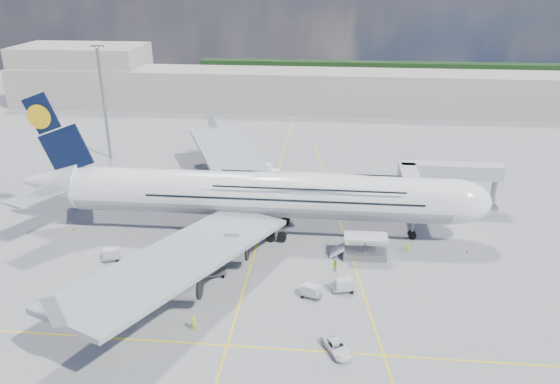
# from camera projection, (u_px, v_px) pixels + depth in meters

# --- Properties ---
(ground) EXTENTS (300.00, 300.00, 0.00)m
(ground) POSITION_uv_depth(u_px,v_px,m) (252.00, 261.00, 82.43)
(ground) COLOR gray
(ground) RESTS_ON ground
(taxi_line_main) EXTENTS (0.25, 220.00, 0.01)m
(taxi_line_main) POSITION_uv_depth(u_px,v_px,m) (252.00, 261.00, 82.43)
(taxi_line_main) COLOR yellow
(taxi_line_main) RESTS_ON ground
(taxi_line_cross) EXTENTS (120.00, 0.25, 0.01)m
(taxi_line_cross) POSITION_uv_depth(u_px,v_px,m) (227.00, 345.00, 64.04)
(taxi_line_cross) COLOR yellow
(taxi_line_cross) RESTS_ON ground
(taxi_line_diag) EXTENTS (14.16, 99.06, 0.01)m
(taxi_line_diag) POSITION_uv_depth(u_px,v_px,m) (344.00, 235.00, 90.36)
(taxi_line_diag) COLOR yellow
(taxi_line_diag) RESTS_ON ground
(airliner) EXTENTS (77.26, 79.15, 23.71)m
(airliner) POSITION_uv_depth(u_px,v_px,m) (262.00, 194.00, 88.98)
(airliner) COLOR white
(airliner) RESTS_ON ground
(jet_bridge) EXTENTS (18.80, 12.10, 8.50)m
(jet_bridge) POSITION_uv_depth(u_px,v_px,m) (435.00, 177.00, 96.36)
(jet_bridge) COLOR #B7B7BC
(jet_bridge) RESTS_ON ground
(cargo_loader) EXTENTS (8.53, 3.20, 3.67)m
(cargo_loader) POSITION_uv_depth(u_px,v_px,m) (364.00, 250.00, 83.09)
(cargo_loader) COLOR silver
(cargo_loader) RESTS_ON ground
(light_mast) EXTENTS (3.00, 0.70, 25.50)m
(light_mast) POSITION_uv_depth(u_px,v_px,m) (104.00, 101.00, 122.40)
(light_mast) COLOR gray
(light_mast) RESTS_ON ground
(terminal) EXTENTS (180.00, 16.00, 12.00)m
(terminal) POSITION_uv_depth(u_px,v_px,m) (297.00, 90.00, 167.50)
(terminal) COLOR #B2AD9E
(terminal) RESTS_ON ground
(hangar) EXTENTS (40.00, 22.00, 18.00)m
(hangar) POSITION_uv_depth(u_px,v_px,m) (83.00, 74.00, 177.32)
(hangar) COLOR #B2AD9E
(hangar) RESTS_ON ground
(tree_line) EXTENTS (160.00, 6.00, 8.00)m
(tree_line) POSITION_uv_depth(u_px,v_px,m) (410.00, 73.00, 206.01)
(tree_line) COLOR #193814
(tree_line) RESTS_ON ground
(dolly_row_a) EXTENTS (3.40, 1.85, 0.49)m
(dolly_row_a) POSITION_uv_depth(u_px,v_px,m) (161.00, 252.00, 84.16)
(dolly_row_a) COLOR gray
(dolly_row_a) RESTS_ON ground
(dolly_row_b) EXTENTS (3.04, 2.33, 0.40)m
(dolly_row_b) POSITION_uv_depth(u_px,v_px,m) (111.00, 259.00, 82.51)
(dolly_row_b) COLOR gray
(dolly_row_b) RESTS_ON ground
(dolly_row_c) EXTENTS (3.69, 2.78, 0.48)m
(dolly_row_c) POSITION_uv_depth(u_px,v_px,m) (215.00, 273.00, 78.47)
(dolly_row_c) COLOR gray
(dolly_row_c) RESTS_ON ground
(dolly_back) EXTENTS (3.06, 1.94, 1.81)m
(dolly_back) POSITION_uv_depth(u_px,v_px,m) (111.00, 254.00, 82.47)
(dolly_back) COLOR gray
(dolly_back) RESTS_ON ground
(dolly_nose_far) EXTENTS (3.11, 2.29, 1.76)m
(dolly_nose_far) POSITION_uv_depth(u_px,v_px,m) (311.00, 291.00, 73.16)
(dolly_nose_far) COLOR gray
(dolly_nose_far) RESTS_ON ground
(dolly_nose_near) EXTENTS (3.32, 2.31, 1.91)m
(dolly_nose_near) POSITION_uv_depth(u_px,v_px,m) (343.00, 285.00, 74.38)
(dolly_nose_near) COLOR gray
(dolly_nose_near) RESTS_ON ground
(baggage_tug) EXTENTS (3.13, 1.95, 1.82)m
(baggage_tug) POSITION_uv_depth(u_px,v_px,m) (206.00, 249.00, 84.22)
(baggage_tug) COLOR white
(baggage_tug) RESTS_ON ground
(catering_truck_inner) EXTENTS (6.96, 3.42, 3.99)m
(catering_truck_inner) POSITION_uv_depth(u_px,v_px,m) (262.00, 174.00, 111.75)
(catering_truck_inner) COLOR gray
(catering_truck_inner) RESTS_ON ground
(catering_truck_outer) EXTENTS (6.46, 3.47, 3.65)m
(catering_truck_outer) POSITION_uv_depth(u_px,v_px,m) (229.00, 152.00, 125.85)
(catering_truck_outer) COLOR gray
(catering_truck_outer) RESTS_ON ground
(service_van) EXTENTS (4.00, 5.12, 1.29)m
(service_van) POSITION_uv_depth(u_px,v_px,m) (337.00, 347.00, 62.77)
(service_van) COLOR white
(service_van) RESTS_ON ground
(crew_nose) EXTENTS (0.76, 0.71, 1.75)m
(crew_nose) POSITION_uv_depth(u_px,v_px,m) (407.00, 247.00, 84.62)
(crew_nose) COLOR #A7ED18
(crew_nose) RESTS_ON ground
(crew_loader) EXTENTS (1.13, 1.13, 1.85)m
(crew_loader) POSITION_uv_depth(u_px,v_px,m) (335.00, 265.00, 79.41)
(crew_loader) COLOR #9CE017
(crew_loader) RESTS_ON ground
(crew_wing) EXTENTS (0.50, 1.03, 1.70)m
(crew_wing) POSITION_uv_depth(u_px,v_px,m) (170.00, 250.00, 83.82)
(crew_wing) COLOR #A1F119
(crew_wing) RESTS_ON ground
(crew_van) EXTENTS (0.93, 0.94, 1.64)m
(crew_van) POSITION_uv_depth(u_px,v_px,m) (337.00, 280.00, 75.91)
(crew_van) COLOR #A6E618
(crew_van) RESTS_ON ground
(crew_tug) EXTENTS (1.24, 0.80, 1.81)m
(crew_tug) POSITION_uv_depth(u_px,v_px,m) (193.00, 323.00, 66.50)
(crew_tug) COLOR #CAFF1A
(crew_tug) RESTS_ON ground
(cone_nose) EXTENTS (0.38, 0.38, 0.49)m
(cone_nose) POSITION_uv_depth(u_px,v_px,m) (467.00, 251.00, 84.92)
(cone_nose) COLOR #F6540C
(cone_nose) RESTS_ON ground
(cone_wing_left_inner) EXTENTS (0.45, 0.45, 0.57)m
(cone_wing_left_inner) POSITION_uv_depth(u_px,v_px,m) (190.00, 202.00, 102.30)
(cone_wing_left_inner) COLOR #F6540C
(cone_wing_left_inner) RESTS_ON ground
(cone_wing_left_outer) EXTENTS (0.38, 0.38, 0.49)m
(cone_wing_left_outer) POSITION_uv_depth(u_px,v_px,m) (225.00, 171.00, 118.19)
(cone_wing_left_outer) COLOR #F6540C
(cone_wing_left_outer) RESTS_ON ground
(cone_wing_right_inner) EXTENTS (0.50, 0.50, 0.63)m
(cone_wing_right_inner) POSITION_uv_depth(u_px,v_px,m) (168.00, 285.00, 75.61)
(cone_wing_right_inner) COLOR #F6540C
(cone_wing_right_inner) RESTS_ON ground
(cone_wing_right_outer) EXTENTS (0.41, 0.41, 0.52)m
(cone_wing_right_outer) POSITION_uv_depth(u_px,v_px,m) (86.00, 296.00, 73.18)
(cone_wing_right_outer) COLOR #F6540C
(cone_wing_right_outer) RESTS_ON ground
(cone_tail) EXTENTS (0.45, 0.45, 0.58)m
(cone_tail) POSITION_uv_depth(u_px,v_px,m) (74.00, 229.00, 91.96)
(cone_tail) COLOR #F6540C
(cone_tail) RESTS_ON ground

